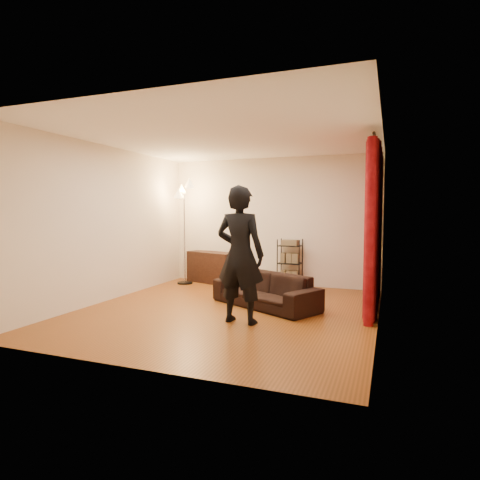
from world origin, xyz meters
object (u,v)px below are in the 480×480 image
at_px(sofa, 265,290).
at_px(floor_lamp, 184,234).
at_px(storage_boxes, 250,277).
at_px(person, 240,255).
at_px(media_cabinet, 212,267).
at_px(wire_shelf, 290,263).

bearing_deg(sofa, floor_lamp, 175.86).
relative_size(sofa, storage_boxes, 5.27).
relative_size(person, media_cabinet, 1.65).
distance_m(person, wire_shelf, 2.89).
xyz_separation_m(media_cabinet, storage_boxes, (0.85, 0.10, -0.19)).
distance_m(sofa, floor_lamp, 2.77).
distance_m(wire_shelf, floor_lamp, 2.34).
distance_m(sofa, person, 1.25).
height_order(wire_shelf, floor_lamp, floor_lamp).
bearing_deg(sofa, person, -64.82).
bearing_deg(wire_shelf, sofa, -79.78).
height_order(person, wire_shelf, person).
xyz_separation_m(media_cabinet, wire_shelf, (1.73, 0.06, 0.16)).
distance_m(person, storage_boxes, 3.12).
xyz_separation_m(sofa, floor_lamp, (-2.25, 1.40, 0.81)).
height_order(sofa, person, person).
bearing_deg(storage_boxes, floor_lamp, -162.11).
distance_m(person, floor_lamp, 3.30).
distance_m(sofa, media_cabinet, 2.47).
relative_size(media_cabinet, wire_shelf, 1.16).
height_order(sofa, media_cabinet, media_cabinet).
distance_m(storage_boxes, wire_shelf, 0.95).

